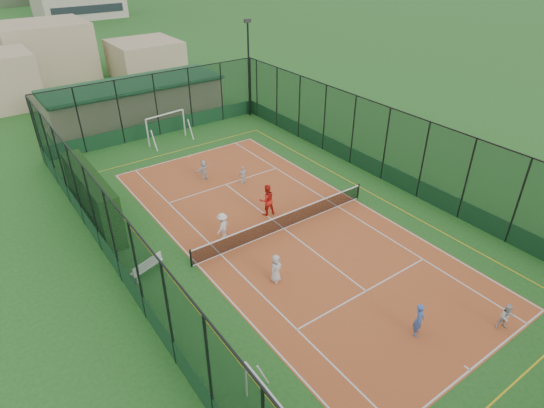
{
  "coord_description": "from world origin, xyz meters",
  "views": [
    {
      "loc": [
        -12.94,
        -16.88,
        14.45
      ],
      "look_at": [
        -0.13,
        0.97,
        1.2
      ],
      "focal_mm": 30.0,
      "sensor_mm": 36.0,
      "label": 1
    }
  ],
  "objects_px": {
    "child_near_right": "(507,317)",
    "coach": "(267,200)",
    "white_bench": "(147,266)",
    "floodlight_ne": "(249,69)",
    "clubhouse": "(135,100)",
    "child_far_right": "(243,175)",
    "child_near_mid": "(419,320)",
    "child_far_back": "(204,170)",
    "child_far_left": "(223,226)",
    "futsal_goal_far": "(166,128)",
    "child_near_left": "(276,268)",
    "futsal_goal_near": "(268,408)"
  },
  "relations": [
    {
      "from": "white_bench",
      "to": "child_near_mid",
      "type": "height_order",
      "value": "child_near_mid"
    },
    {
      "from": "child_near_mid",
      "to": "child_far_back",
      "type": "xyz_separation_m",
      "value": [
        -0.6,
        17.36,
        -0.09
      ]
    },
    {
      "from": "futsal_goal_far",
      "to": "child_far_back",
      "type": "relative_size",
      "value": 2.43
    },
    {
      "from": "child_near_right",
      "to": "child_far_right",
      "type": "xyz_separation_m",
      "value": [
        -2.02,
        17.24,
        -0.03
      ]
    },
    {
      "from": "clubhouse",
      "to": "child_far_left",
      "type": "xyz_separation_m",
      "value": [
        -3.25,
        -20.8,
        -0.78
      ]
    },
    {
      "from": "floodlight_ne",
      "to": "child_near_left",
      "type": "relative_size",
      "value": 5.57
    },
    {
      "from": "floodlight_ne",
      "to": "clubhouse",
      "type": "xyz_separation_m",
      "value": [
        -8.6,
        5.4,
        -2.55
      ]
    },
    {
      "from": "floodlight_ne",
      "to": "futsal_goal_near",
      "type": "height_order",
      "value": "floodlight_ne"
    },
    {
      "from": "child_near_mid",
      "to": "child_far_left",
      "type": "bearing_deg",
      "value": 75.45
    },
    {
      "from": "futsal_goal_far",
      "to": "child_far_left",
      "type": "height_order",
      "value": "futsal_goal_far"
    },
    {
      "from": "futsal_goal_far",
      "to": "child_near_left",
      "type": "distance_m",
      "value": 18.99
    },
    {
      "from": "floodlight_ne",
      "to": "child_far_back",
      "type": "distance_m",
      "value": 13.27
    },
    {
      "from": "clubhouse",
      "to": "child_far_left",
      "type": "bearing_deg",
      "value": -98.88
    },
    {
      "from": "child_far_left",
      "to": "child_far_right",
      "type": "height_order",
      "value": "child_far_left"
    },
    {
      "from": "child_near_mid",
      "to": "child_near_right",
      "type": "height_order",
      "value": "child_near_mid"
    },
    {
      "from": "clubhouse",
      "to": "futsal_goal_far",
      "type": "relative_size",
      "value": 4.43
    },
    {
      "from": "white_bench",
      "to": "clubhouse",
      "type": "bearing_deg",
      "value": 50.95
    },
    {
      "from": "child_near_left",
      "to": "child_far_left",
      "type": "relative_size",
      "value": 0.95
    },
    {
      "from": "futsal_goal_far",
      "to": "child_near_mid",
      "type": "bearing_deg",
      "value": -97.87
    },
    {
      "from": "clubhouse",
      "to": "child_far_back",
      "type": "xyz_separation_m",
      "value": [
        -0.81,
        -14.11,
        -0.86
      ]
    },
    {
      "from": "child_near_mid",
      "to": "child_near_right",
      "type": "distance_m",
      "value": 3.79
    },
    {
      "from": "futsal_goal_far",
      "to": "child_near_left",
      "type": "xyz_separation_m",
      "value": [
        -2.95,
        -18.75,
        -0.36
      ]
    },
    {
      "from": "white_bench",
      "to": "floodlight_ne",
      "type": "bearing_deg",
      "value": 25.13
    },
    {
      "from": "floodlight_ne",
      "to": "child_far_left",
      "type": "distance_m",
      "value": 19.72
    },
    {
      "from": "child_far_right",
      "to": "child_far_back",
      "type": "height_order",
      "value": "child_far_back"
    },
    {
      "from": "white_bench",
      "to": "child_far_right",
      "type": "xyz_separation_m",
      "value": [
        8.82,
        5.09,
        0.14
      ]
    },
    {
      "from": "futsal_goal_far",
      "to": "child_far_back",
      "type": "height_order",
      "value": "futsal_goal_far"
    },
    {
      "from": "floodlight_ne",
      "to": "child_far_left",
      "type": "xyz_separation_m",
      "value": [
        -11.85,
        -15.4,
        -3.33
      ]
    },
    {
      "from": "clubhouse",
      "to": "coach",
      "type": "height_order",
      "value": "clubhouse"
    },
    {
      "from": "child_near_left",
      "to": "futsal_goal_far",
      "type": "bearing_deg",
      "value": 60.88
    },
    {
      "from": "white_bench",
      "to": "child_far_back",
      "type": "relative_size",
      "value": 1.23
    },
    {
      "from": "child_near_right",
      "to": "coach",
      "type": "xyz_separation_m",
      "value": [
        -2.93,
        13.24,
        0.32
      ]
    },
    {
      "from": "white_bench",
      "to": "child_near_right",
      "type": "height_order",
      "value": "child_near_right"
    },
    {
      "from": "clubhouse",
      "to": "child_far_back",
      "type": "bearing_deg",
      "value": -93.29
    },
    {
      "from": "white_bench",
      "to": "futsal_goal_near",
      "type": "height_order",
      "value": "futsal_goal_near"
    },
    {
      "from": "child_far_left",
      "to": "child_far_back",
      "type": "distance_m",
      "value": 7.13
    },
    {
      "from": "child_near_left",
      "to": "child_far_left",
      "type": "bearing_deg",
      "value": 73.18
    },
    {
      "from": "floodlight_ne",
      "to": "child_near_mid",
      "type": "xyz_separation_m",
      "value": [
        -8.81,
        -26.06,
        -3.32
      ]
    },
    {
      "from": "floodlight_ne",
      "to": "futsal_goal_far",
      "type": "bearing_deg",
      "value": -172.25
    },
    {
      "from": "child_near_right",
      "to": "child_far_back",
      "type": "distance_m",
      "value": 19.68
    },
    {
      "from": "child_near_left",
      "to": "floodlight_ne",
      "type": "bearing_deg",
      "value": 39.65
    },
    {
      "from": "child_far_right",
      "to": "child_near_left",
      "type": "bearing_deg",
      "value": 73.55
    },
    {
      "from": "clubhouse",
      "to": "futsal_goal_near",
      "type": "xyz_separation_m",
      "value": [
        -7.58,
        -31.19,
        -0.67
      ]
    },
    {
      "from": "child_near_mid",
      "to": "child_near_left",
      "type": "bearing_deg",
      "value": 83.85
    },
    {
      "from": "white_bench",
      "to": "child_far_back",
      "type": "distance_m",
      "value": 10.0
    },
    {
      "from": "child_near_mid",
      "to": "child_far_back",
      "type": "bearing_deg",
      "value": 61.52
    },
    {
      "from": "clubhouse",
      "to": "child_near_right",
      "type": "xyz_separation_m",
      "value": [
        3.04,
        -33.41,
        -0.92
      ]
    },
    {
      "from": "child_near_mid",
      "to": "child_far_left",
      "type": "height_order",
      "value": "child_near_mid"
    },
    {
      "from": "child_near_mid",
      "to": "child_far_left",
      "type": "distance_m",
      "value": 11.09
    },
    {
      "from": "child_near_mid",
      "to": "clubhouse",
      "type": "bearing_deg",
      "value": 59.16
    }
  ]
}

